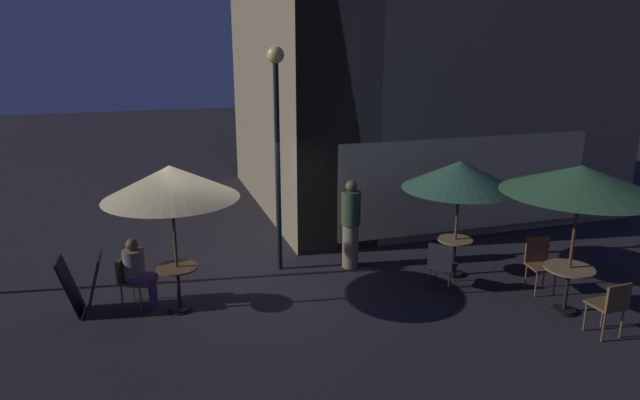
{
  "coord_description": "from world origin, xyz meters",
  "views": [
    {
      "loc": [
        -1.41,
        -9.1,
        4.22
      ],
      "look_at": [
        1.23,
        -0.81,
        1.77
      ],
      "focal_mm": 30.92,
      "sensor_mm": 36.0,
      "label": 1
    }
  ],
  "objects_px": {
    "cafe_chair_0": "(611,303)",
    "patron_seated_0": "(137,268)",
    "street_lamp_near_corner": "(277,122)",
    "cafe_chair_3": "(130,277)",
    "menu_sandwich_board": "(82,285)",
    "patio_umbrella_1": "(460,175)",
    "patio_umbrella_2": "(171,183)",
    "cafe_table_2": "(178,280)",
    "cafe_table_0": "(568,279)",
    "cafe_chair_2": "(442,262)",
    "patron_standing_1": "(351,224)",
    "cafe_table_1": "(455,250)",
    "patio_umbrella_0": "(581,180)",
    "cafe_chair_1": "(539,259)"
  },
  "relations": [
    {
      "from": "patron_seated_0",
      "to": "patio_umbrella_2",
      "type": "bearing_deg",
      "value": -0.0
    },
    {
      "from": "cafe_chair_2",
      "to": "patron_seated_0",
      "type": "relative_size",
      "value": 0.75
    },
    {
      "from": "menu_sandwich_board",
      "to": "cafe_table_2",
      "type": "height_order",
      "value": "menu_sandwich_board"
    },
    {
      "from": "menu_sandwich_board",
      "to": "cafe_table_0",
      "type": "height_order",
      "value": "menu_sandwich_board"
    },
    {
      "from": "cafe_table_0",
      "to": "cafe_chair_1",
      "type": "height_order",
      "value": "cafe_chair_1"
    },
    {
      "from": "cafe_table_0",
      "to": "cafe_table_1",
      "type": "xyz_separation_m",
      "value": [
        -0.94,
        1.89,
        -0.09
      ]
    },
    {
      "from": "cafe_table_2",
      "to": "patio_umbrella_1",
      "type": "xyz_separation_m",
      "value": [
        5.06,
        -0.09,
        1.42
      ]
    },
    {
      "from": "patio_umbrella_2",
      "to": "patron_standing_1",
      "type": "bearing_deg",
      "value": 14.98
    },
    {
      "from": "patio_umbrella_1",
      "to": "cafe_chair_3",
      "type": "distance_m",
      "value": 6.0
    },
    {
      "from": "cafe_chair_2",
      "to": "cafe_chair_3",
      "type": "xyz_separation_m",
      "value": [
        -5.22,
        1.06,
        -0.02
      ]
    },
    {
      "from": "patron_seated_0",
      "to": "patio_umbrella_0",
      "type": "bearing_deg",
      "value": 10.63
    },
    {
      "from": "cafe_chair_3",
      "to": "menu_sandwich_board",
      "type": "bearing_deg",
      "value": -144.41
    },
    {
      "from": "cafe_chair_0",
      "to": "patron_standing_1",
      "type": "xyz_separation_m",
      "value": [
        -2.69,
        3.73,
        0.32
      ]
    },
    {
      "from": "cafe_table_1",
      "to": "patio_umbrella_0",
      "type": "bearing_deg",
      "value": -63.6
    },
    {
      "from": "street_lamp_near_corner",
      "to": "cafe_chair_3",
      "type": "relative_size",
      "value": 5.01
    },
    {
      "from": "menu_sandwich_board",
      "to": "cafe_table_1",
      "type": "height_order",
      "value": "menu_sandwich_board"
    },
    {
      "from": "cafe_table_2",
      "to": "patron_standing_1",
      "type": "bearing_deg",
      "value": 14.98
    },
    {
      "from": "street_lamp_near_corner",
      "to": "patron_seated_0",
      "type": "distance_m",
      "value": 3.51
    },
    {
      "from": "patron_standing_1",
      "to": "cafe_chair_3",
      "type": "bearing_deg",
      "value": 60.25
    },
    {
      "from": "patron_seated_0",
      "to": "patron_standing_1",
      "type": "relative_size",
      "value": 0.68
    },
    {
      "from": "cafe_table_2",
      "to": "cafe_chair_2",
      "type": "bearing_deg",
      "value": -7.97
    },
    {
      "from": "cafe_table_2",
      "to": "patio_umbrella_2",
      "type": "bearing_deg",
      "value": 0.0
    },
    {
      "from": "cafe_chair_2",
      "to": "patron_seated_0",
      "type": "distance_m",
      "value": 5.19
    },
    {
      "from": "street_lamp_near_corner",
      "to": "patio_umbrella_2",
      "type": "distance_m",
      "value": 2.42
    },
    {
      "from": "cafe_chair_0",
      "to": "cafe_chair_2",
      "type": "height_order",
      "value": "cafe_chair_2"
    },
    {
      "from": "cafe_chair_3",
      "to": "patron_seated_0",
      "type": "bearing_deg",
      "value": -0.0
    },
    {
      "from": "cafe_chair_3",
      "to": "patron_seated_0",
      "type": "relative_size",
      "value": 0.71
    },
    {
      "from": "cafe_table_0",
      "to": "cafe_chair_1",
      "type": "relative_size",
      "value": 0.81
    },
    {
      "from": "cafe_table_0",
      "to": "cafe_chair_3",
      "type": "xyz_separation_m",
      "value": [
        -6.74,
        2.41,
        -0.08
      ]
    },
    {
      "from": "patio_umbrella_1",
      "to": "patio_umbrella_2",
      "type": "xyz_separation_m",
      "value": [
        -5.06,
        0.09,
        0.22
      ]
    },
    {
      "from": "patio_umbrella_1",
      "to": "cafe_chair_1",
      "type": "relative_size",
      "value": 2.29
    },
    {
      "from": "menu_sandwich_board",
      "to": "cafe_table_0",
      "type": "bearing_deg",
      "value": -14.8
    },
    {
      "from": "cafe_chair_0",
      "to": "patron_seated_0",
      "type": "distance_m",
      "value": 7.37
    },
    {
      "from": "street_lamp_near_corner",
      "to": "cafe_chair_2",
      "type": "height_order",
      "value": "street_lamp_near_corner"
    },
    {
      "from": "menu_sandwich_board",
      "to": "patron_seated_0",
      "type": "bearing_deg",
      "value": 2.56
    },
    {
      "from": "patio_umbrella_1",
      "to": "cafe_chair_2",
      "type": "xyz_separation_m",
      "value": [
        -0.58,
        -0.54,
        -1.42
      ]
    },
    {
      "from": "cafe_chair_1",
      "to": "menu_sandwich_board",
      "type": "bearing_deg",
      "value": -92.49
    },
    {
      "from": "cafe_chair_3",
      "to": "cafe_chair_0",
      "type": "bearing_deg",
      "value": 4.31
    },
    {
      "from": "patio_umbrella_0",
      "to": "cafe_chair_1",
      "type": "bearing_deg",
      "value": 81.45
    },
    {
      "from": "cafe_table_0",
      "to": "cafe_chair_2",
      "type": "height_order",
      "value": "cafe_chair_2"
    },
    {
      "from": "menu_sandwich_board",
      "to": "patio_umbrella_1",
      "type": "relative_size",
      "value": 0.43
    },
    {
      "from": "cafe_table_2",
      "to": "cafe_chair_3",
      "type": "height_order",
      "value": "cafe_chair_3"
    },
    {
      "from": "cafe_table_1",
      "to": "patron_standing_1",
      "type": "distance_m",
      "value": 2.02
    },
    {
      "from": "cafe_chair_1",
      "to": "cafe_chair_0",
      "type": "bearing_deg",
      "value": 5.12
    },
    {
      "from": "street_lamp_near_corner",
      "to": "patron_standing_1",
      "type": "distance_m",
      "value": 2.43
    },
    {
      "from": "cafe_chair_0",
      "to": "patio_umbrella_0",
      "type": "bearing_deg",
      "value": 0.0
    },
    {
      "from": "patio_umbrella_2",
      "to": "cafe_chair_3",
      "type": "bearing_deg",
      "value": 149.91
    },
    {
      "from": "cafe_table_2",
      "to": "cafe_chair_3",
      "type": "distance_m",
      "value": 0.86
    },
    {
      "from": "cafe_table_2",
      "to": "patio_umbrella_0",
      "type": "relative_size",
      "value": 0.31
    },
    {
      "from": "cafe_chair_1",
      "to": "patron_seated_0",
      "type": "distance_m",
      "value": 6.91
    }
  ]
}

